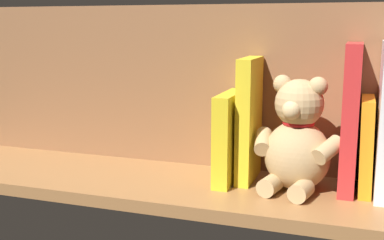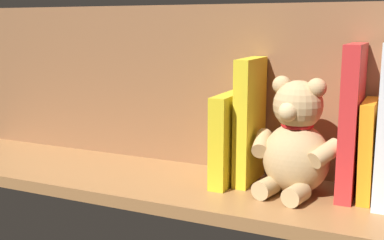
% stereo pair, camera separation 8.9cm
% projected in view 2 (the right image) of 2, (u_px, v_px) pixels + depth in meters
% --- Properties ---
extents(ground_plane, '(1.17, 0.26, 0.02)m').
position_uv_depth(ground_plane, '(192.00, 186.00, 0.91)').
color(ground_plane, '#9E6B3D').
extents(shelf_back_panel, '(1.17, 0.02, 0.32)m').
position_uv_depth(shelf_back_panel, '(215.00, 87.00, 0.98)').
color(shelf_back_panel, brown).
rests_on(shelf_back_panel, ground_plane).
extents(book_5, '(0.02, 0.11, 0.16)m').
position_uv_depth(book_5, '(368.00, 150.00, 0.81)').
color(book_5, orange).
rests_on(book_5, ground_plane).
extents(book_6, '(0.03, 0.12, 0.25)m').
position_uv_depth(book_6, '(352.00, 121.00, 0.81)').
color(book_6, red).
rests_on(book_6, ground_plane).
extents(teddy_bear, '(0.16, 0.14, 0.20)m').
position_uv_depth(teddy_bear, '(296.00, 143.00, 0.83)').
color(teddy_bear, tan).
rests_on(teddy_bear, ground_plane).
extents(book_7, '(0.03, 0.11, 0.23)m').
position_uv_depth(book_7, '(250.00, 121.00, 0.88)').
color(book_7, yellow).
rests_on(book_7, ground_plane).
extents(book_8, '(0.03, 0.14, 0.16)m').
position_uv_depth(book_8, '(230.00, 138.00, 0.89)').
color(book_8, yellow).
rests_on(book_8, ground_plane).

